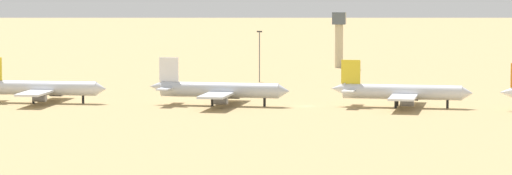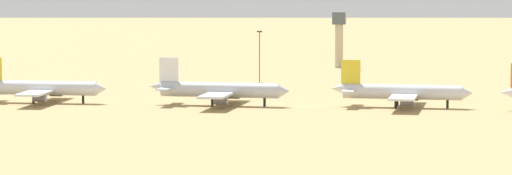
% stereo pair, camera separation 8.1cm
% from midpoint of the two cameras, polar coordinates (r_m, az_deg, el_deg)
% --- Properties ---
extents(ground, '(4000.00, 4000.00, 0.00)m').
position_cam_midpoint_polar(ground, '(362.47, 2.24, -0.84)').
color(ground, tan).
extents(parked_jet_yellow_2, '(39.58, 33.10, 13.11)m').
position_cam_midpoint_polar(parked_jet_yellow_2, '(376.02, -9.62, -0.03)').
color(parked_jet_yellow_2, silver).
rests_on(parked_jet_yellow_2, ground).
extents(parked_jet_white_3, '(41.03, 34.52, 13.55)m').
position_cam_midpoint_polar(parked_jet_white_3, '(363.54, -1.69, -0.11)').
color(parked_jet_white_3, silver).
rests_on(parked_jet_white_3, ground).
extents(parked_jet_yellow_4, '(39.93, 33.60, 13.19)m').
position_cam_midpoint_polar(parked_jet_yellow_4, '(360.93, 6.46, -0.20)').
color(parked_jet_yellow_4, silver).
rests_on(parked_jet_yellow_4, ground).
extents(control_tower, '(5.20, 5.20, 21.79)m').
position_cam_midpoint_polar(control_tower, '(502.07, 3.71, 2.39)').
color(control_tower, '#C6B793').
rests_on(control_tower, ground).
extents(light_pole_mid, '(1.80, 0.50, 17.62)m').
position_cam_midpoint_polar(light_pole_mid, '(437.12, 0.15, 1.55)').
color(light_pole_mid, '#59595E').
rests_on(light_pole_mid, ground).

